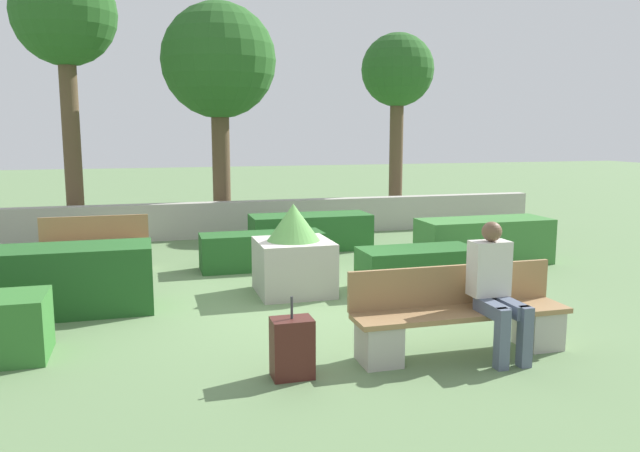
% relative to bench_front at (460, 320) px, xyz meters
% --- Properties ---
extents(ground_plane, '(60.00, 60.00, 0.00)m').
position_rel_bench_front_xyz_m(ground_plane, '(-0.97, 2.18, -0.34)').
color(ground_plane, '#607F51').
extents(perimeter_wall, '(13.03, 0.30, 0.73)m').
position_rel_bench_front_xyz_m(perimeter_wall, '(-0.97, 7.38, 0.03)').
color(perimeter_wall, '#ADA89E').
rests_on(perimeter_wall, ground_plane).
extents(bench_front, '(2.19, 0.49, 0.84)m').
position_rel_bench_front_xyz_m(bench_front, '(0.00, 0.00, 0.00)').
color(bench_front, '#937047').
rests_on(bench_front, ground_plane).
extents(bench_left_side, '(1.64, 0.49, 0.84)m').
position_rel_bench_front_xyz_m(bench_left_side, '(-3.73, 4.78, -0.02)').
color(bench_left_side, '#937047').
rests_on(bench_left_side, ground_plane).
extents(person_seated_man, '(0.38, 0.63, 1.31)m').
position_rel_bench_front_xyz_m(person_seated_man, '(0.29, -0.15, 0.38)').
color(person_seated_man, '#515B70').
rests_on(person_seated_man, ground_plane).
extents(hedge_block_near_left, '(1.63, 0.74, 0.56)m').
position_rel_bench_front_xyz_m(hedge_block_near_left, '(0.68, 2.49, -0.06)').
color(hedge_block_near_left, '#235623').
rests_on(hedge_block_near_left, ground_plane).
extents(hedge_block_mid_left, '(1.93, 0.63, 0.57)m').
position_rel_bench_front_xyz_m(hedge_block_mid_left, '(-1.19, 4.28, -0.05)').
color(hedge_block_mid_left, '#235623').
rests_on(hedge_block_mid_left, ground_plane).
extents(hedge_block_mid_right, '(2.19, 0.84, 0.65)m').
position_rel_bench_front_xyz_m(hedge_block_mid_right, '(-0.04, 5.65, -0.01)').
color(hedge_block_mid_right, '#286028').
rests_on(hedge_block_mid_right, ground_plane).
extents(hedge_block_far_left, '(1.88, 0.82, 0.81)m').
position_rel_bench_front_xyz_m(hedge_block_far_left, '(-3.83, 2.50, 0.07)').
color(hedge_block_far_left, '#235623').
rests_on(hedge_block_far_left, ground_plane).
extents(hedge_block_far_right, '(2.17, 0.82, 0.74)m').
position_rel_bench_front_xyz_m(hedge_block_far_right, '(2.40, 3.68, 0.03)').
color(hedge_block_far_right, '#3D7A38').
rests_on(hedge_block_far_right, ground_plane).
extents(planter_corner_left, '(0.98, 0.98, 1.21)m').
position_rel_bench_front_xyz_m(planter_corner_left, '(-1.05, 2.67, 0.18)').
color(planter_corner_left, '#ADA89E').
rests_on(planter_corner_left, ground_plane).
extents(suitcase, '(0.37, 0.26, 0.74)m').
position_rel_bench_front_xyz_m(suitcase, '(-1.73, -0.15, -0.07)').
color(suitcase, '#471E19').
rests_on(suitcase, ground_plane).
extents(tree_leftmost, '(1.98, 1.98, 5.37)m').
position_rel_bench_front_xyz_m(tree_leftmost, '(-4.30, 7.94, 3.91)').
color(tree_leftmost, brown).
rests_on(tree_leftmost, ground_plane).
extents(tree_center_left, '(2.36, 2.36, 4.77)m').
position_rel_bench_front_xyz_m(tree_center_left, '(-1.37, 7.96, 3.19)').
color(tree_center_left, brown).
rests_on(tree_center_left, ground_plane).
extents(tree_center_right, '(1.64, 1.64, 4.35)m').
position_rel_bench_front_xyz_m(tree_center_right, '(2.66, 8.13, 3.06)').
color(tree_center_right, brown).
rests_on(tree_center_right, ground_plane).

